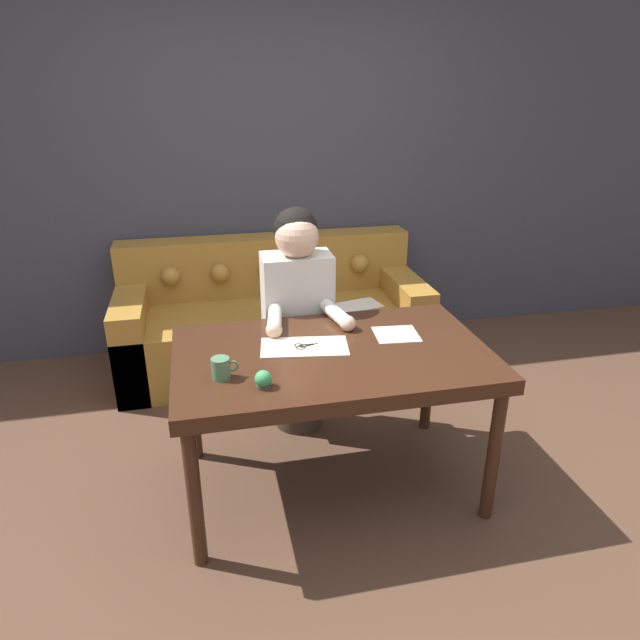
% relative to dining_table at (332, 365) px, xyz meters
% --- Properties ---
extents(ground_plane, '(16.00, 16.00, 0.00)m').
position_rel_dining_table_xyz_m(ground_plane, '(0.01, -0.10, -0.67)').
color(ground_plane, '#4C3323').
extents(wall_back, '(8.00, 0.06, 2.60)m').
position_rel_dining_table_xyz_m(wall_back, '(0.01, 1.82, 0.63)').
color(wall_back, '#383842').
rests_on(wall_back, ground_plane).
extents(dining_table, '(1.42, 0.87, 0.74)m').
position_rel_dining_table_xyz_m(dining_table, '(0.00, 0.00, 0.00)').
color(dining_table, '#381E11').
rests_on(dining_table, ground_plane).
extents(couch, '(2.06, 0.84, 0.85)m').
position_rel_dining_table_xyz_m(couch, '(-0.09, 1.40, -0.36)').
color(couch, olive).
rests_on(couch, ground_plane).
extents(person, '(0.44, 0.55, 1.28)m').
position_rel_dining_table_xyz_m(person, '(-0.06, 0.57, -0.00)').
color(person, '#33281E').
rests_on(person, ground_plane).
extents(pattern_paper_main, '(0.43, 0.27, 0.00)m').
position_rel_dining_table_xyz_m(pattern_paper_main, '(-0.12, 0.07, 0.07)').
color(pattern_paper_main, beige).
rests_on(pattern_paper_main, dining_table).
extents(pattern_paper_offcut, '(0.22, 0.21, 0.00)m').
position_rel_dining_table_xyz_m(pattern_paper_offcut, '(0.34, 0.10, 0.07)').
color(pattern_paper_offcut, beige).
rests_on(pattern_paper_offcut, dining_table).
extents(scissors, '(0.21, 0.09, 0.01)m').
position_rel_dining_table_xyz_m(scissors, '(-0.09, 0.07, 0.07)').
color(scissors, silver).
rests_on(scissors, dining_table).
extents(mug, '(0.11, 0.08, 0.09)m').
position_rel_dining_table_xyz_m(mug, '(-0.50, -0.15, 0.12)').
color(mug, '#47704C').
rests_on(mug, dining_table).
extents(pin_cushion, '(0.07, 0.07, 0.07)m').
position_rel_dining_table_xyz_m(pin_cushion, '(-0.34, -0.26, 0.11)').
color(pin_cushion, '#4C3828').
rests_on(pin_cushion, dining_table).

